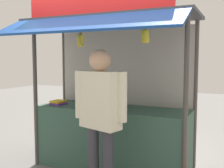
# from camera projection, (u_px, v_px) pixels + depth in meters

# --- Properties ---
(ground_plane) EXTENTS (20.00, 20.00, 0.00)m
(ground_plane) POSITION_uv_depth(u_px,v_px,m) (112.00, 168.00, 4.09)
(ground_plane) COLOR slate
(stall_counter) EXTENTS (2.25, 0.71, 0.92)m
(stall_counter) POSITION_uv_depth(u_px,v_px,m) (112.00, 138.00, 4.04)
(stall_counter) COLOR #385B4C
(stall_counter) RESTS_ON ground
(stall_structure) EXTENTS (2.45, 1.50, 2.56)m
(stall_structure) POSITION_uv_depth(u_px,v_px,m) (114.00, 65.00, 4.00)
(stall_structure) COLOR #4C4742
(stall_structure) RESTS_ON ground
(water_bottle_front_right) EXTENTS (0.06, 0.06, 0.22)m
(water_bottle_front_right) POSITION_uv_depth(u_px,v_px,m) (86.00, 96.00, 4.45)
(water_bottle_front_right) COLOR silver
(water_bottle_front_right) RESTS_ON stall_counter
(water_bottle_mid_left) EXTENTS (0.09, 0.09, 0.31)m
(water_bottle_mid_left) POSITION_uv_depth(u_px,v_px,m) (102.00, 95.00, 4.36)
(water_bottle_mid_left) COLOR silver
(water_bottle_mid_left) RESTS_ON stall_counter
(water_bottle_back_right) EXTENTS (0.08, 0.08, 0.27)m
(water_bottle_back_right) POSITION_uv_depth(u_px,v_px,m) (79.00, 96.00, 4.32)
(water_bottle_back_right) COLOR silver
(water_bottle_back_right) RESTS_ON stall_counter
(magazine_stack_right) EXTENTS (0.19, 0.25, 0.07)m
(magazine_stack_right) POSITION_uv_depth(u_px,v_px,m) (59.00, 102.00, 4.27)
(magazine_stack_right) COLOR purple
(magazine_stack_right) RESTS_ON stall_counter
(magazine_stack_front_left) EXTENTS (0.19, 0.32, 0.08)m
(magazine_stack_front_left) POSITION_uv_depth(u_px,v_px,m) (115.00, 107.00, 3.86)
(magazine_stack_front_left) COLOR green
(magazine_stack_front_left) RESTS_ON stall_counter
(banana_bunch_leftmost) EXTENTS (0.12, 0.11, 0.29)m
(banana_bunch_leftmost) POSITION_uv_depth(u_px,v_px,m) (80.00, 41.00, 3.61)
(banana_bunch_leftmost) COLOR #332D23
(banana_bunch_inner_left) EXTENTS (0.11, 0.12, 0.26)m
(banana_bunch_inner_left) POSITION_uv_depth(u_px,v_px,m) (145.00, 36.00, 3.23)
(banana_bunch_inner_left) COLOR #332D23
(vendor_person) EXTENTS (0.66, 0.34, 1.75)m
(vendor_person) POSITION_uv_depth(u_px,v_px,m) (100.00, 110.00, 3.15)
(vendor_person) COLOR #383842
(vendor_person) RESTS_ON ground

